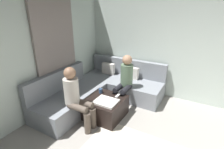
# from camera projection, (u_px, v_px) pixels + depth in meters

# --- Properties ---
(wall_back) EXTENTS (6.00, 0.12, 2.70)m
(wall_back) POSITION_uv_depth(u_px,v_px,m) (206.00, 47.00, 3.88)
(wall_back) COLOR silver
(wall_back) RESTS_ON ground_plane
(curtain_panel) EXTENTS (0.06, 1.10, 2.50)m
(curtain_panel) POSITION_uv_depth(u_px,v_px,m) (57.00, 52.00, 3.88)
(curtain_panel) COLOR gray
(curtain_panel) RESTS_ON ground_plane
(sectional_couch) EXTENTS (2.10, 2.55, 0.87)m
(sectional_couch) POSITION_uv_depth(u_px,v_px,m) (101.00, 89.00, 4.37)
(sectional_couch) COLOR gray
(sectional_couch) RESTS_ON ground_plane
(ottoman) EXTENTS (0.76, 0.76, 0.42)m
(ottoman) POSITION_uv_depth(u_px,v_px,m) (105.00, 107.00, 3.74)
(ottoman) COLOR black
(ottoman) RESTS_ON ground_plane
(folded_blanket) EXTENTS (0.44, 0.36, 0.04)m
(folded_blanket) POSITION_uv_depth(u_px,v_px,m) (106.00, 102.00, 3.51)
(folded_blanket) COLOR white
(folded_blanket) RESTS_ON ottoman
(coffee_mug) EXTENTS (0.08, 0.08, 0.10)m
(coffee_mug) POSITION_uv_depth(u_px,v_px,m) (101.00, 91.00, 3.89)
(coffee_mug) COLOR #334C72
(coffee_mug) RESTS_ON ottoman
(game_remote) EXTENTS (0.05, 0.15, 0.02)m
(game_remote) POSITION_uv_depth(u_px,v_px,m) (118.00, 96.00, 3.75)
(game_remote) COLOR white
(game_remote) RESTS_ON ottoman
(person_on_couch_back) EXTENTS (0.30, 0.60, 1.20)m
(person_on_couch_back) POSITION_uv_depth(u_px,v_px,m) (125.00, 79.00, 3.99)
(person_on_couch_back) COLOR black
(person_on_couch_back) RESTS_ON ground_plane
(person_on_couch_side) EXTENTS (0.60, 0.30, 1.20)m
(person_on_couch_side) POSITION_uv_depth(u_px,v_px,m) (76.00, 96.00, 3.29)
(person_on_couch_side) COLOR brown
(person_on_couch_side) RESTS_ON ground_plane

